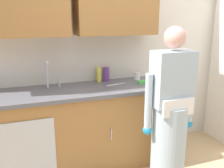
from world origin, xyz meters
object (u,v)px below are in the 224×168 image
sink (53,92)px  cup_by_sink (137,76)px  person_at_sink (170,123)px  bottle_soap (106,74)px  knife_on_counter (116,84)px  sponge (142,82)px  bottle_water_short (99,74)px

sink → cup_by_sink: size_ratio=5.35×
person_at_sink → cup_by_sink: size_ratio=17.35×
person_at_sink → bottle_soap: bearing=111.7°
knife_on_counter → sponge: bearing=160.1°
bottle_water_short → knife_on_counter: bottle_water_short is taller
bottle_soap → sponge: 0.45m
bottle_soap → cup_by_sink: bearing=-10.3°
sponge → person_at_sink: bearing=-90.8°
bottle_water_short → bottle_soap: (0.09, -0.00, -0.00)m
sink → person_at_sink: person_at_sink is taller
person_at_sink → knife_on_counter: bearing=114.1°
sink → person_at_sink: bearing=-33.1°
person_at_sink → sink: bearing=146.9°
cup_by_sink → knife_on_counter: bearing=-157.6°
sink → knife_on_counter: (0.72, 0.02, 0.02)m
cup_by_sink → knife_on_counter: 0.36m
bottle_water_short → knife_on_counter: size_ratio=0.74×
sink → bottle_water_short: (0.58, 0.23, 0.10)m
sponge → sink: bearing=178.2°
cup_by_sink → sponge: bearing=-96.4°
person_at_sink → cup_by_sink: person_at_sink is taller
sink → knife_on_counter: sink is taller
sponge → cup_by_sink: bearing=83.6°
bottle_water_short → bottle_soap: 0.09m
person_at_sink → knife_on_counter: 0.79m
bottle_water_short → sponge: bearing=-29.7°
knife_on_counter → sponge: sponge is taller
bottle_soap → knife_on_counter: bottle_soap is taller
bottle_water_short → cup_by_sink: bearing=-8.7°
cup_by_sink → knife_on_counter: size_ratio=0.39×
bottle_soap → knife_on_counter: 0.23m
cup_by_sink → knife_on_counter: (-0.33, -0.14, -0.04)m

